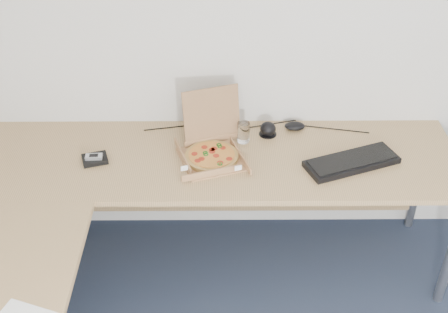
{
  "coord_description": "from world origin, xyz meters",
  "views": [
    {
      "loc": [
        -0.47,
        -1.04,
        2.46
      ],
      "look_at": [
        -0.45,
        1.28,
        0.82
      ],
      "focal_mm": 47.21,
      "sensor_mm": 36.0,
      "label": 1
    }
  ],
  "objects_px": {
    "drinking_glass": "(244,132)",
    "keyboard": "(352,162)",
    "desk": "(142,217)",
    "pizza_box": "(212,152)",
    "wallet": "(95,159)"
  },
  "relations": [
    {
      "from": "drinking_glass",
      "to": "keyboard",
      "type": "xyz_separation_m",
      "value": [
        0.53,
        -0.21,
        -0.04
      ]
    },
    {
      "from": "desk",
      "to": "pizza_box",
      "type": "bearing_deg",
      "value": 53.63
    },
    {
      "from": "keyboard",
      "to": "desk",
      "type": "bearing_deg",
      "value": 178.25
    },
    {
      "from": "desk",
      "to": "drinking_glass",
      "type": "relative_size",
      "value": 22.23
    },
    {
      "from": "pizza_box",
      "to": "drinking_glass",
      "type": "distance_m",
      "value": 0.22
    },
    {
      "from": "desk",
      "to": "drinking_glass",
      "type": "height_order",
      "value": "drinking_glass"
    },
    {
      "from": "pizza_box",
      "to": "wallet",
      "type": "xyz_separation_m",
      "value": [
        -0.59,
        -0.02,
        -0.03
      ]
    },
    {
      "from": "drinking_glass",
      "to": "desk",
      "type": "bearing_deg",
      "value": -129.81
    },
    {
      "from": "pizza_box",
      "to": "wallet",
      "type": "bearing_deg",
      "value": 164.02
    },
    {
      "from": "drinking_glass",
      "to": "keyboard",
      "type": "distance_m",
      "value": 0.58
    },
    {
      "from": "drinking_glass",
      "to": "wallet",
      "type": "distance_m",
      "value": 0.77
    },
    {
      "from": "pizza_box",
      "to": "keyboard",
      "type": "relative_size",
      "value": 0.74
    },
    {
      "from": "desk",
      "to": "drinking_glass",
      "type": "bearing_deg",
      "value": 50.19
    },
    {
      "from": "drinking_glass",
      "to": "wallet",
      "type": "xyz_separation_m",
      "value": [
        -0.75,
        -0.17,
        -0.05
      ]
    },
    {
      "from": "desk",
      "to": "wallet",
      "type": "relative_size",
      "value": 20.28
    }
  ]
}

